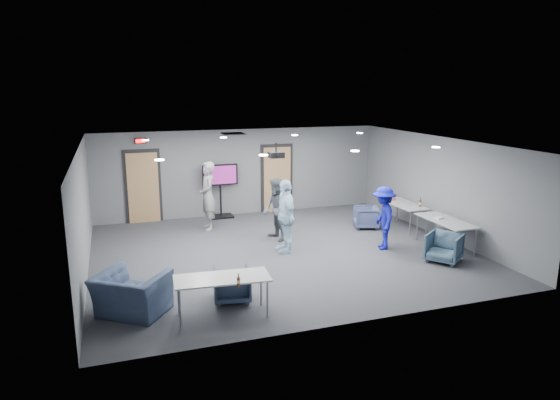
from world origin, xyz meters
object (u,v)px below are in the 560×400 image
object	(u,v)px
bottle_front	(238,281)
table_right_a	(404,205)
chair_front_b	(132,294)
chair_right_a	(366,217)
chair_right_c	(444,248)
chair_front_a	(232,284)
projector	(276,155)
person_a	(208,196)
person_b	(276,210)
table_front_left	(222,280)
bottle_right	(420,203)
person_c	(285,216)
person_d	(383,218)
tv_stand	(220,188)
table_right_b	(446,222)

from	to	relation	value
bottle_front	table_right_a	bearing A→B (deg)	35.96
chair_front_b	chair_right_a	bearing A→B (deg)	-115.58
chair_right_c	bottle_front	distance (m)	5.56
chair_front_b	chair_front_a	bearing A→B (deg)	-144.18
chair_front_a	projector	bearing A→B (deg)	-114.99
bottle_front	projector	bearing A→B (deg)	62.65
person_a	person_b	xyz separation A→B (m)	(1.51, -1.62, -0.14)
table_front_left	bottle_right	distance (m)	7.22
table_front_left	chair_front_a	bearing A→B (deg)	67.17
person_c	person_d	size ratio (longest dim) A/B	1.14
bottle_right	tv_stand	world-z (taller)	tv_stand
person_a	projector	size ratio (longest dim) A/B	5.41
person_c	person_d	distance (m)	2.46
person_a	person_d	size ratio (longest dim) A/B	1.22
chair_front_a	chair_front_b	xyz separation A→B (m)	(-1.83, 0.00, 0.06)
chair_front_b	table_front_left	bearing A→B (deg)	-165.73
chair_front_b	tv_stand	bearing A→B (deg)	-79.84
person_b	chair_right_c	xyz separation A→B (m)	(3.17, -2.84, -0.49)
table_front_left	bottle_right	size ratio (longest dim) A/B	7.01
person_a	chair_right_c	bearing A→B (deg)	46.95
person_c	chair_right_a	size ratio (longest dim) A/B	2.62
chair_front_a	tv_stand	bearing A→B (deg)	-91.01
table_right_a	chair_right_c	bearing A→B (deg)	166.67
chair_right_c	table_right_b	distance (m)	1.12
person_c	chair_front_a	distance (m)	3.14
chair_right_c	table_front_left	world-z (taller)	table_front_left
person_a	table_right_b	bearing A→B (deg)	56.42
chair_front_b	table_right_b	size ratio (longest dim) A/B	0.68
person_c	tv_stand	bearing A→B (deg)	-166.44
tv_stand	chair_front_a	bearing A→B (deg)	-100.33
table_right_b	table_front_left	bearing A→B (deg)	107.65
table_right_a	bottle_front	world-z (taller)	bottle_front
table_right_a	table_front_left	world-z (taller)	same
person_d	tv_stand	distance (m)	5.38
bottle_right	projector	world-z (taller)	projector
person_b	table_front_left	world-z (taller)	person_b
table_front_left	chair_right_c	bearing A→B (deg)	16.16
bottle_right	table_right_b	bearing A→B (deg)	-98.69
person_c	table_front_left	bearing A→B (deg)	-35.44
person_c	table_right_b	bearing A→B (deg)	76.19
chair_front_a	chair_right_c	bearing A→B (deg)	-165.06
chair_front_b	bottle_front	world-z (taller)	bottle_front
chair_front_a	bottle_right	xyz separation A→B (m)	(6.05, 2.80, 0.50)
person_a	table_front_left	world-z (taller)	person_a
person_b	bottle_right	world-z (taller)	person_b
person_c	chair_right_c	distance (m)	3.80
chair_right_a	table_right_a	distance (m)	1.13
bottle_right	chair_front_a	bearing A→B (deg)	-155.13
person_b	tv_stand	world-z (taller)	tv_stand
tv_stand	person_d	bearing A→B (deg)	-53.42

